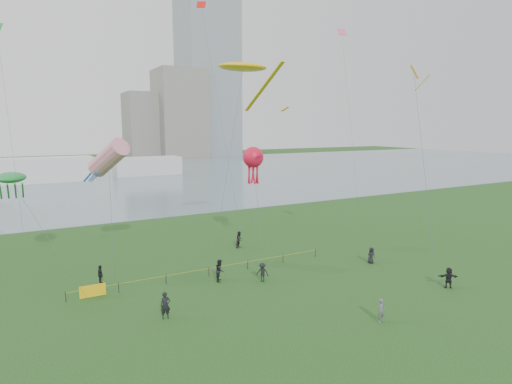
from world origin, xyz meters
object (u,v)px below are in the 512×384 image
fence (142,282)px  kite_octopus (253,158)px  kite_stingray (243,68)px  kite_flyer (381,310)px

fence → kite_octopus: bearing=22.7°
fence → kite_octopus: kite_octopus is taller
fence → kite_stingray: 23.24m
fence → kite_flyer: kite_flyer is taller
kite_stingray → kite_flyer: bearing=-69.4°
fence → kite_flyer: 19.40m
fence → kite_octopus: size_ratio=2.12×
kite_flyer → kite_stingray: 27.06m
fence → kite_octopus: 17.87m
fence → kite_stingray: (12.46, 5.26, 18.90)m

